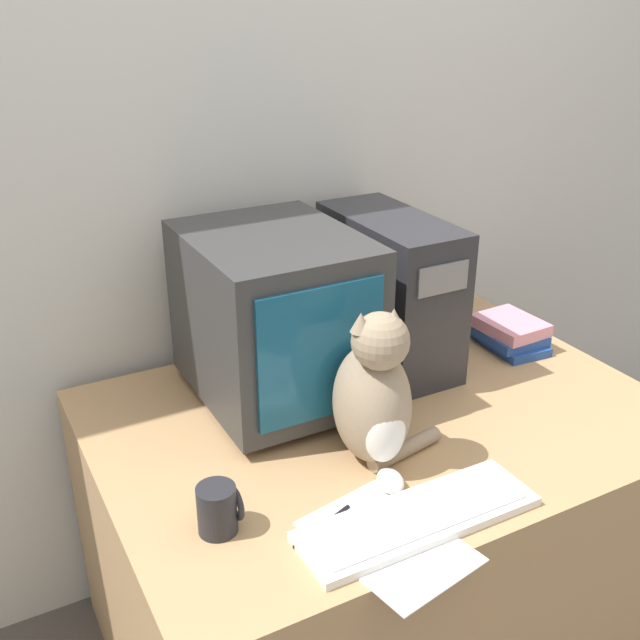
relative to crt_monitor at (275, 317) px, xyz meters
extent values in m
cube|color=silver|center=(0.18, 0.35, 0.32)|extent=(7.00, 0.05, 2.50)
cube|color=tan|center=(0.18, -0.19, -0.57)|extent=(1.32, 0.94, 0.71)
cube|color=#333333|center=(0.00, 0.00, -0.20)|extent=(0.26, 0.27, 0.02)
cube|color=#333333|center=(0.00, 0.00, 0.01)|extent=(0.37, 0.45, 0.39)
cube|color=navy|center=(0.00, -0.23, 0.01)|extent=(0.29, 0.01, 0.30)
cube|color=#28282D|center=(0.35, 0.04, -0.02)|extent=(0.20, 0.43, 0.39)
cube|color=slate|center=(0.35, -0.18, 0.09)|extent=(0.14, 0.01, 0.07)
cube|color=silver|center=(0.03, -0.55, -0.20)|extent=(0.48, 0.15, 0.02)
cube|color=silver|center=(0.03, -0.55, -0.19)|extent=(0.43, 0.12, 0.00)
ellipsoid|color=gray|center=(0.07, -0.32, -0.08)|extent=(0.20, 0.23, 0.26)
ellipsoid|color=white|center=(0.05, -0.40, -0.10)|extent=(0.10, 0.07, 0.14)
sphere|color=gray|center=(0.06, -0.36, 0.08)|extent=(0.14, 0.14, 0.12)
cone|color=gray|center=(0.02, -0.35, 0.12)|extent=(0.04, 0.04, 0.04)
cone|color=gray|center=(0.09, -0.36, 0.12)|extent=(0.04, 0.04, 0.04)
ellipsoid|color=white|center=(0.04, -0.44, -0.20)|extent=(0.07, 0.09, 0.04)
cylinder|color=gray|center=(0.13, -0.36, -0.20)|extent=(0.19, 0.07, 0.03)
cube|color=#234793|center=(0.69, -0.06, -0.20)|extent=(0.14, 0.21, 0.02)
cube|color=#234793|center=(0.68, -0.06, -0.18)|extent=(0.16, 0.19, 0.03)
cube|color=pink|center=(0.68, -0.06, -0.15)|extent=(0.15, 0.18, 0.03)
cylinder|color=black|center=(-0.13, -0.48, -0.21)|extent=(0.15, 0.06, 0.01)
cube|color=white|center=(-0.05, -0.57, -0.21)|extent=(0.26, 0.33, 0.00)
cylinder|color=#232328|center=(-0.31, -0.39, -0.17)|extent=(0.07, 0.07, 0.10)
torus|color=#232328|center=(-0.27, -0.39, -0.17)|extent=(0.01, 0.07, 0.07)
camera|label=1|loc=(-0.66, -1.45, 0.72)|focal=42.00mm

